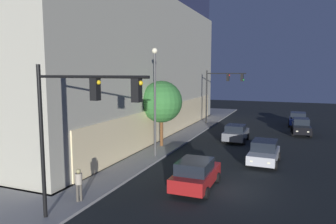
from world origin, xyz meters
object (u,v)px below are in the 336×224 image
(traffic_light_far_corner, at_px, (220,86))
(pedestrian_waiting, at_px, (79,182))
(traffic_light_near_corner, at_px, (76,113))
(car_black, at_px, (301,126))
(car_blue, at_px, (298,119))
(car_grey, at_px, (236,133))
(car_red, at_px, (196,174))
(car_silver, at_px, (264,152))
(modern_building, at_px, (51,56))
(sidewalk_tree, at_px, (161,102))
(street_lamp_sidewalk, at_px, (155,90))

(traffic_light_far_corner, height_order, pedestrian_waiting, traffic_light_far_corner)
(traffic_light_near_corner, xyz_separation_m, car_black, (26.55, -9.37, -4.19))
(car_blue, bearing_deg, car_black, -177.32)
(car_grey, relative_size, car_blue, 0.96)
(car_red, xyz_separation_m, car_silver, (6.88, -3.26, -0.03))
(modern_building, xyz_separation_m, pedestrian_waiting, (-17.80, -17.22, -7.57))
(pedestrian_waiting, xyz_separation_m, car_blue, (30.31, -10.73, -0.29))
(traffic_light_near_corner, height_order, pedestrian_waiting, traffic_light_near_corner)
(car_silver, bearing_deg, sidewalk_tree, 78.21)
(modern_building, relative_size, street_lamp_sidewalk, 4.21)
(car_silver, bearing_deg, car_grey, 25.47)
(car_grey, bearing_deg, car_black, -43.38)
(traffic_light_near_corner, bearing_deg, car_grey, -9.41)
(traffic_light_far_corner, relative_size, street_lamp_sidewalk, 0.81)
(pedestrian_waiting, relative_size, car_silver, 0.40)
(sidewalk_tree, height_order, car_red, sidewalk_tree)
(traffic_light_far_corner, relative_size, sidewalk_tree, 1.17)
(pedestrian_waiting, bearing_deg, street_lamp_sidewalk, -0.23)
(traffic_light_near_corner, height_order, car_red, traffic_light_near_corner)
(car_grey, bearing_deg, traffic_light_near_corner, 170.59)
(traffic_light_near_corner, height_order, sidewalk_tree, traffic_light_near_corner)
(traffic_light_near_corner, bearing_deg, car_black, -19.44)
(traffic_light_far_corner, bearing_deg, car_silver, -156.58)
(street_lamp_sidewalk, xyz_separation_m, sidewalk_tree, (3.54, 0.94, -1.27))
(traffic_light_far_corner, distance_m, car_silver, 17.60)
(car_blue, bearing_deg, sidewalk_tree, 145.84)
(street_lamp_sidewalk, bearing_deg, car_silver, -78.65)
(car_red, bearing_deg, car_grey, -0.10)
(traffic_light_near_corner, distance_m, sidewalk_tree, 15.53)
(traffic_light_far_corner, bearing_deg, car_red, -171.10)
(sidewalk_tree, height_order, car_silver, sidewalk_tree)
(car_red, bearing_deg, modern_building, 58.79)
(traffic_light_far_corner, height_order, car_grey, traffic_light_far_corner)
(street_lamp_sidewalk, relative_size, car_red, 1.93)
(traffic_light_far_corner, height_order, sidewalk_tree, traffic_light_far_corner)
(traffic_light_far_corner, xyz_separation_m, car_silver, (-15.69, -6.79, -4.21))
(modern_building, distance_m, car_black, 30.04)
(modern_building, bearing_deg, street_lamp_sidewalk, -115.39)
(sidewalk_tree, height_order, car_blue, sidewalk_tree)
(sidewalk_tree, xyz_separation_m, car_black, (11.27, -11.91, -3.28))
(traffic_light_far_corner, bearing_deg, car_black, -104.72)
(car_blue, bearing_deg, pedestrian_waiting, 160.50)
(traffic_light_near_corner, distance_m, car_red, 8.42)
(modern_building, bearing_deg, traffic_light_near_corner, -136.60)
(sidewalk_tree, bearing_deg, car_black, -46.60)
(street_lamp_sidewalk, relative_size, pedestrian_waiting, 4.92)
(modern_building, bearing_deg, pedestrian_waiting, -135.96)
(modern_building, height_order, street_lamp_sidewalk, modern_building)
(sidewalk_tree, xyz_separation_m, car_blue, (17.15, -11.64, -3.27))
(traffic_light_near_corner, xyz_separation_m, street_lamp_sidewalk, (11.75, 1.60, 0.36))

